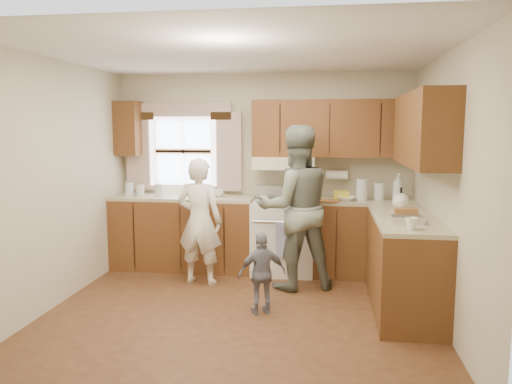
# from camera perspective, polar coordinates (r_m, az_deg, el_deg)

# --- Properties ---
(room) EXTENTS (3.80, 3.80, 3.80)m
(room) POSITION_cam_1_polar(r_m,az_deg,el_deg) (4.79, -1.86, 0.59)
(room) COLOR #462515
(room) RESTS_ON ground
(kitchen_fixtures) EXTENTS (3.80, 2.25, 2.15)m
(kitchen_fixtures) POSITION_cam_1_polar(r_m,az_deg,el_deg) (5.84, 5.93, -2.27)
(kitchen_fixtures) COLOR #4B2310
(kitchen_fixtures) RESTS_ON ground
(stove) EXTENTS (0.76, 0.67, 1.07)m
(stove) POSITION_cam_1_polar(r_m,az_deg,el_deg) (6.29, 3.14, -5.00)
(stove) COLOR silver
(stove) RESTS_ON ground
(woman_left) EXTENTS (0.58, 0.42, 1.47)m
(woman_left) POSITION_cam_1_polar(r_m,az_deg,el_deg) (5.82, -6.47, -3.35)
(woman_left) COLOR white
(woman_left) RESTS_ON ground
(woman_right) EXTENTS (1.08, 0.96, 1.84)m
(woman_right) POSITION_cam_1_polar(r_m,az_deg,el_deg) (5.61, 4.52, -1.79)
(woman_right) COLOR #274133
(woman_right) RESTS_ON ground
(child) EXTENTS (0.51, 0.36, 0.81)m
(child) POSITION_cam_1_polar(r_m,az_deg,el_deg) (4.93, 0.72, -9.27)
(child) COLOR slate
(child) RESTS_ON ground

